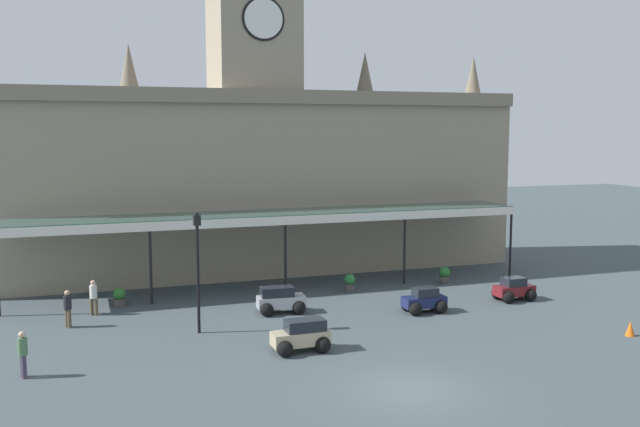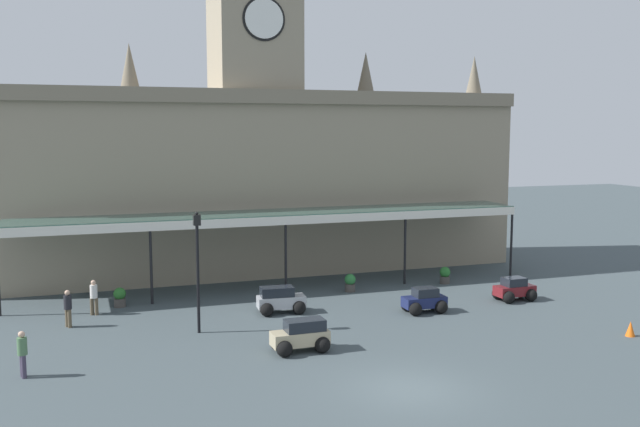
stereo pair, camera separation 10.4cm
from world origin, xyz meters
The scene contains 15 objects.
ground_plane centered at (0.00, 0.00, 0.00)m, with size 140.00×140.00×0.00m, color #404B4F.
station_building centered at (0.00, 21.24, 6.25)m, with size 32.15×6.07×18.24m.
entrance_canopy centered at (0.00, 15.99, 4.05)m, with size 28.00×3.26×4.20m.
car_silver_estate centered at (-1.38, 10.94, 0.56)m, with size 2.31×1.66×1.27m.
car_beige_estate centered at (-2.20, 5.09, 0.56)m, with size 2.26×1.56×1.27m.
car_navy_sedan centered at (5.13, 8.81, 0.50)m, with size 2.07×1.55×1.19m.
car_maroon_sedan centered at (10.56, 9.41, 0.50)m, with size 2.07×1.55×1.19m.
pedestrian_beside_cars centered at (-10.87, 11.66, 0.91)m, with size 0.34×0.36×1.67m.
pedestrian_near_entrance centered at (-12.31, 5.50, 0.91)m, with size 0.34×0.38×1.67m.
pedestrian_crossing_forecourt centered at (-9.74, 13.44, 0.91)m, with size 0.37×0.34×1.67m.
victorian_lamppost centered at (-5.57, 8.94, 3.23)m, with size 0.30×0.30×5.23m.
traffic_cone centered at (11.54, 2.48, 0.32)m, with size 0.40×0.40×0.65m, color orange.
planter_near_kerb centered at (3.37, 13.99, 0.49)m, with size 0.60×0.60×0.96m.
planter_forecourt_centre centered at (9.16, 14.06, 0.49)m, with size 0.60×0.60×0.96m.
planter_by_canopy centered at (-8.52, 14.63, 0.49)m, with size 0.60×0.60×0.96m.
Camera 2 is at (-10.24, -20.46, 8.69)m, focal length 39.47 mm.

